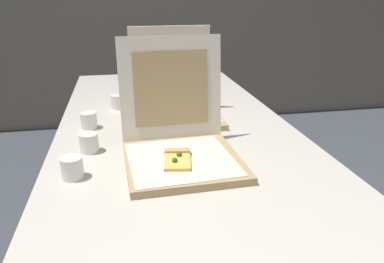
{
  "coord_description": "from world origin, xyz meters",
  "views": [
    {
      "loc": [
        -0.19,
        -0.66,
        1.21
      ],
      "look_at": [
        0.02,
        0.42,
        0.79
      ],
      "focal_mm": 34.52,
      "sensor_mm": 36.0,
      "label": 1
    }
  ],
  "objects_px": {
    "pizza_box_middle": "(175,105)",
    "table": "(178,144)",
    "pizza_box_front": "(180,144)",
    "cup_white_near_center": "(89,143)",
    "cup_white_mid": "(89,120)",
    "cup_white_far": "(118,102)",
    "cup_white_near_left": "(72,168)"
  },
  "relations": [
    {
      "from": "pizza_box_middle",
      "to": "table",
      "type": "bearing_deg",
      "value": -95.65
    },
    {
      "from": "pizza_box_front",
      "to": "pizza_box_middle",
      "type": "bearing_deg",
      "value": 81.83
    },
    {
      "from": "table",
      "to": "pizza_box_middle",
      "type": "relative_size",
      "value": 5.98
    },
    {
      "from": "pizza_box_front",
      "to": "pizza_box_middle",
      "type": "height_order",
      "value": "same"
    },
    {
      "from": "table",
      "to": "cup_white_near_center",
      "type": "bearing_deg",
      "value": -158.97
    },
    {
      "from": "pizza_box_front",
      "to": "cup_white_mid",
      "type": "bearing_deg",
      "value": 128.84
    },
    {
      "from": "pizza_box_front",
      "to": "cup_white_far",
      "type": "relative_size",
      "value": 6.25
    },
    {
      "from": "pizza_box_middle",
      "to": "cup_white_mid",
      "type": "xyz_separation_m",
      "value": [
        -0.33,
        -0.07,
        -0.02
      ]
    },
    {
      "from": "cup_white_mid",
      "to": "cup_white_near_center",
      "type": "relative_size",
      "value": 1.0
    },
    {
      "from": "pizza_box_front",
      "to": "cup_white_near_center",
      "type": "xyz_separation_m",
      "value": [
        -0.27,
        0.11,
        -0.02
      ]
    },
    {
      "from": "table",
      "to": "cup_white_near_left",
      "type": "xyz_separation_m",
      "value": [
        -0.34,
        -0.29,
        0.08
      ]
    },
    {
      "from": "pizza_box_middle",
      "to": "cup_white_mid",
      "type": "height_order",
      "value": "pizza_box_middle"
    },
    {
      "from": "cup_white_far",
      "to": "cup_white_near_left",
      "type": "height_order",
      "value": "same"
    },
    {
      "from": "cup_white_near_center",
      "to": "pizza_box_front",
      "type": "bearing_deg",
      "value": -22.45
    },
    {
      "from": "cup_white_far",
      "to": "cup_white_mid",
      "type": "relative_size",
      "value": 1.0
    },
    {
      "from": "pizza_box_front",
      "to": "cup_white_far",
      "type": "bearing_deg",
      "value": 105.95
    },
    {
      "from": "table",
      "to": "cup_white_far",
      "type": "xyz_separation_m",
      "value": [
        -0.21,
        0.33,
        0.08
      ]
    },
    {
      "from": "table",
      "to": "cup_white_mid",
      "type": "bearing_deg",
      "value": 161.87
    },
    {
      "from": "cup_white_mid",
      "to": "pizza_box_front",
      "type": "bearing_deg",
      "value": -49.28
    },
    {
      "from": "table",
      "to": "pizza_box_front",
      "type": "xyz_separation_m",
      "value": [
        -0.03,
        -0.23,
        0.1
      ]
    },
    {
      "from": "table",
      "to": "cup_white_near_left",
      "type": "distance_m",
      "value": 0.45
    },
    {
      "from": "pizza_box_middle",
      "to": "cup_white_near_left",
      "type": "bearing_deg",
      "value": -128.51
    },
    {
      "from": "pizza_box_middle",
      "to": "cup_white_far",
      "type": "height_order",
      "value": "pizza_box_middle"
    },
    {
      "from": "pizza_box_middle",
      "to": "cup_white_near_left",
      "type": "xyz_separation_m",
      "value": [
        -0.35,
        -0.46,
        -0.02
      ]
    },
    {
      "from": "cup_white_mid",
      "to": "table",
      "type": "bearing_deg",
      "value": -18.13
    },
    {
      "from": "cup_white_mid",
      "to": "cup_white_near_center",
      "type": "bearing_deg",
      "value": -86.29
    },
    {
      "from": "table",
      "to": "pizza_box_middle",
      "type": "distance_m",
      "value": 0.2
    },
    {
      "from": "pizza_box_front",
      "to": "table",
      "type": "bearing_deg",
      "value": 80.45
    },
    {
      "from": "pizza_box_front",
      "to": "cup_white_near_left",
      "type": "xyz_separation_m",
      "value": [
        -0.31,
        -0.06,
        -0.02
      ]
    },
    {
      "from": "table",
      "to": "cup_white_near_left",
      "type": "height_order",
      "value": "cup_white_near_left"
    },
    {
      "from": "table",
      "to": "cup_white_near_center",
      "type": "distance_m",
      "value": 0.34
    },
    {
      "from": "cup_white_near_left",
      "to": "cup_white_near_center",
      "type": "relative_size",
      "value": 1.0
    }
  ]
}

